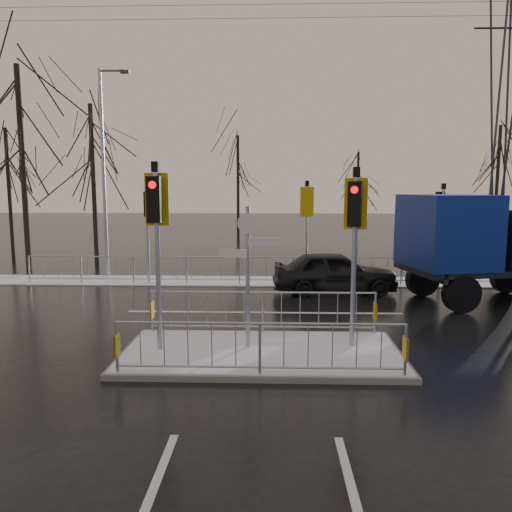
{
  "coord_description": "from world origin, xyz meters",
  "views": [
    {
      "loc": [
        0.22,
        -10.36,
        3.62
      ],
      "look_at": [
        -0.21,
        2.83,
        1.8
      ],
      "focal_mm": 35.0,
      "sensor_mm": 36.0,
      "label": 1
    }
  ],
  "objects_px": {
    "car_far_lane": "(335,272)",
    "flatbed_truck": "(477,246)",
    "traffic_island": "(261,339)",
    "street_lamp_left": "(105,165)"
  },
  "relations": [
    {
      "from": "flatbed_truck",
      "to": "traffic_island",
      "type": "bearing_deg",
      "value": -141.17
    },
    {
      "from": "traffic_island",
      "to": "car_far_lane",
      "type": "bearing_deg",
      "value": 70.24
    },
    {
      "from": "street_lamp_left",
      "to": "traffic_island",
      "type": "bearing_deg",
      "value": -55.93
    },
    {
      "from": "traffic_island",
      "to": "street_lamp_left",
      "type": "height_order",
      "value": "street_lamp_left"
    },
    {
      "from": "traffic_island",
      "to": "flatbed_truck",
      "type": "xyz_separation_m",
      "value": [
        6.64,
        5.35,
        1.41
      ]
    },
    {
      "from": "traffic_island",
      "to": "street_lamp_left",
      "type": "distance_m",
      "value": 12.17
    },
    {
      "from": "flatbed_truck",
      "to": "car_far_lane",
      "type": "bearing_deg",
      "value": 162.74
    },
    {
      "from": "car_far_lane",
      "to": "flatbed_truck",
      "type": "height_order",
      "value": "flatbed_truck"
    },
    {
      "from": "traffic_island",
      "to": "car_far_lane",
      "type": "relative_size",
      "value": 1.41
    },
    {
      "from": "car_far_lane",
      "to": "flatbed_truck",
      "type": "bearing_deg",
      "value": -111.13
    }
  ]
}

